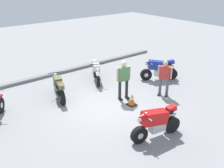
# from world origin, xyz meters

# --- Properties ---
(ground_plane) EXTENTS (40.00, 40.00, 0.00)m
(ground_plane) POSITION_xyz_m (0.00, 0.00, 0.00)
(ground_plane) COLOR gray
(curb_edge) EXTENTS (14.00, 0.30, 0.15)m
(curb_edge) POSITION_xyz_m (0.00, 4.60, 0.07)
(curb_edge) COLOR gray
(curb_edge) RESTS_ON ground
(motorcycle_blue_sportbike) EXTENTS (1.74, 1.22, 1.14)m
(motorcycle_blue_sportbike) POSITION_xyz_m (3.84, 0.57, 0.59)
(motorcycle_blue_sportbike) COLOR black
(motorcycle_blue_sportbike) RESTS_ON ground
(motorcycle_red_sportbike) EXTENTS (1.95, 0.71, 1.14)m
(motorcycle_red_sportbike) POSITION_xyz_m (-0.13, -2.87, 0.59)
(motorcycle_red_sportbike) COLOR black
(motorcycle_red_sportbike) RESTS_ON ground
(motorcycle_olive_vintage) EXTENTS (0.90, 1.91, 1.07)m
(motorcycle_olive_vintage) POSITION_xyz_m (-1.26, 1.86, 0.49)
(motorcycle_olive_vintage) COLOR black
(motorcycle_olive_vintage) RESTS_ON ground
(motorcycle_silver_cruiser) EXTENTS (1.10, 1.90, 1.09)m
(motorcycle_silver_cruiser) POSITION_xyz_m (1.20, 2.47, 0.52)
(motorcycle_silver_cruiser) COLOR black
(motorcycle_silver_cruiser) RESTS_ON ground
(person_in_green_shirt) EXTENTS (0.68, 0.39, 1.76)m
(person_in_green_shirt) POSITION_xyz_m (0.93, 0.03, 1.02)
(person_in_green_shirt) COLOR #262628
(person_in_green_shirt) RESTS_ON ground
(person_in_red_shirt) EXTENTS (0.46, 0.61, 1.64)m
(person_in_red_shirt) POSITION_xyz_m (2.60, -0.84, 0.93)
(person_in_red_shirt) COLOR #59595B
(person_in_red_shirt) RESTS_ON ground
(traffic_cone) EXTENTS (0.36, 0.36, 0.53)m
(traffic_cone) POSITION_xyz_m (0.83, -0.66, 0.26)
(traffic_cone) COLOR black
(traffic_cone) RESTS_ON ground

